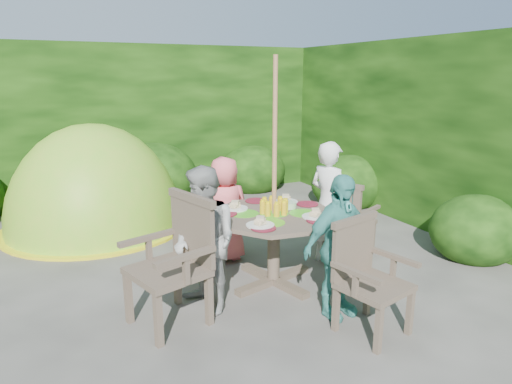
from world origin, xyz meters
name	(u,v)px	position (x,y,z in m)	size (l,w,h in m)	color
ground	(176,293)	(0.00, 0.00, 0.00)	(60.00, 60.00, 0.00)	#46443F
hedge_enclosure	(138,145)	(0.00, 1.33, 1.25)	(9.00, 9.00, 2.50)	black
patio_table	(274,225)	(0.95, -0.21, 0.61)	(1.53, 1.53, 0.88)	#463A2E
parasol_pole	(274,176)	(0.94, -0.21, 1.10)	(0.04, 0.04, 2.20)	#95653B
garden_chair_right	(347,218)	(2.01, 0.05, 0.46)	(0.63, 0.66, 0.86)	#463A2E
garden_chair_left	(176,259)	(-0.11, -0.48, 0.55)	(0.70, 0.75, 1.03)	#463A2E
garden_chair_back	(211,211)	(0.68, 0.85, 0.50)	(0.72, 0.69, 0.94)	#463A2E
garden_chair_front	(367,275)	(1.22, -1.28, 0.47)	(0.63, 0.59, 0.89)	#463A2E
child_right	(329,204)	(1.72, -0.01, 0.68)	(0.49, 0.32, 1.36)	white
child_left	(205,241)	(0.17, -0.41, 0.64)	(0.63, 0.49, 1.29)	#9D9E98
child_back	(225,209)	(0.74, 0.56, 0.59)	(0.57, 0.37, 1.17)	#FC686F
child_front	(338,247)	(1.14, -0.99, 0.62)	(0.73, 0.30, 1.25)	teal
dome_tent	(98,226)	(-0.41, 2.38, 0.00)	(2.88, 2.88, 2.82)	#7DD128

